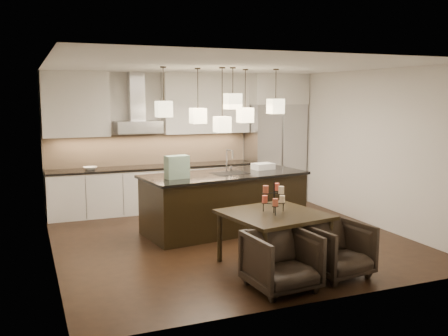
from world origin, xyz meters
name	(u,v)px	position (x,y,z in m)	size (l,w,h in m)	color
floor	(229,239)	(0.00, 0.00, -0.01)	(5.50, 5.50, 0.02)	black
ceiling	(229,65)	(0.00, 0.00, 2.81)	(5.50, 5.50, 0.02)	white
wall_back	(179,140)	(0.00, 2.76, 1.40)	(5.50, 0.02, 2.80)	silver
wall_front	(324,182)	(0.00, -2.76, 1.40)	(5.50, 0.02, 2.80)	silver
wall_left	(48,163)	(-2.76, 0.00, 1.40)	(0.02, 5.50, 2.80)	silver
wall_right	(369,148)	(2.76, 0.00, 1.40)	(0.02, 5.50, 2.80)	silver
refrigerator	(275,153)	(2.10, 2.38, 1.07)	(1.20, 0.72, 2.15)	#B7B7BA
fridge_panel	(276,89)	(2.10, 2.38, 2.47)	(1.26, 0.72, 0.65)	silver
lower_cabinets	(155,189)	(-0.62, 2.43, 0.44)	(4.21, 0.62, 0.88)	silver
countertop	(154,167)	(-0.62, 2.43, 0.90)	(4.21, 0.66, 0.04)	black
backsplash	(150,149)	(-0.62, 2.73, 1.24)	(4.21, 0.02, 0.63)	tan
upper_cab_left	(75,104)	(-2.10, 2.57, 2.17)	(1.25, 0.35, 1.25)	silver
upper_cab_right	(206,103)	(0.55, 2.57, 2.17)	(1.86, 0.35, 1.25)	silver
hood_canopy	(138,127)	(-0.93, 2.48, 1.72)	(0.90, 0.52, 0.24)	#B7B7BA
hood_chimney	(136,97)	(-0.93, 2.59, 2.32)	(0.30, 0.28, 0.96)	#B7B7BA
fruit_bowl	(90,168)	(-1.90, 2.38, 0.95)	(0.26, 0.26, 0.06)	silver
island_body	(224,203)	(0.12, 0.49, 0.48)	(2.74, 1.10, 0.96)	black
island_top	(224,175)	(0.12, 0.49, 0.99)	(2.83, 1.18, 0.04)	black
faucet	(227,160)	(0.22, 0.62, 1.22)	(0.11, 0.26, 0.42)	silver
tote_bag	(177,167)	(-0.78, 0.29, 1.20)	(0.37, 0.20, 0.37)	#1F6239
food_container	(263,166)	(0.96, 0.68, 1.06)	(0.37, 0.26, 0.11)	silver
dining_table	(274,239)	(0.07, -1.45, 0.37)	(1.25, 1.25, 0.75)	black
candelabra	(274,197)	(0.07, -1.45, 0.97)	(0.36, 0.36, 0.44)	black
candle_a	(282,199)	(0.21, -1.43, 0.93)	(0.08, 0.08, 0.10)	beige
candle_b	(265,199)	(-0.02, -1.34, 0.93)	(0.08, 0.08, 0.10)	#DE523D
candle_c	(275,202)	(0.02, -1.58, 0.93)	(0.08, 0.08, 0.10)	#AB4C34
candle_d	(277,187)	(0.17, -1.34, 1.09)	(0.08, 0.08, 0.10)	#DE523D
candle_e	(266,189)	(-0.06, -1.45, 1.09)	(0.08, 0.08, 0.10)	#AB4C34
candle_f	(281,190)	(0.11, -1.58, 1.09)	(0.08, 0.08, 0.10)	beige
armchair_left	(281,261)	(-0.24, -2.26, 0.36)	(0.77, 0.79, 0.72)	black
armchair_right	(337,249)	(0.65, -2.12, 0.35)	(0.76, 0.78, 0.71)	black
pendant_a	(164,109)	(-0.93, 0.50, 2.12)	(0.24, 0.24, 0.26)	beige
pendant_b	(198,116)	(-0.28, 0.68, 2.00)	(0.24, 0.24, 0.26)	beige
pendant_c	(233,101)	(0.19, 0.28, 2.25)	(0.24, 0.24, 0.26)	beige
pendant_d	(245,115)	(0.61, 0.71, 1.99)	(0.24, 0.24, 0.26)	beige
pendant_e	(276,106)	(1.09, 0.46, 2.15)	(0.24, 0.24, 0.26)	beige
pendant_f	(222,124)	(0.02, 0.33, 1.86)	(0.24, 0.24, 0.26)	beige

